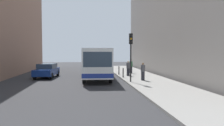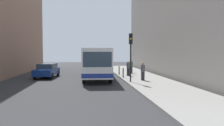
# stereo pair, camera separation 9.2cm
# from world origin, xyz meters

# --- Properties ---
(ground_plane) EXTENTS (80.00, 80.00, 0.00)m
(ground_plane) POSITION_xyz_m (0.00, 0.00, 0.00)
(ground_plane) COLOR #2D2D30
(sidewalk) EXTENTS (4.40, 40.00, 0.15)m
(sidewalk) POSITION_xyz_m (5.40, 0.00, 0.07)
(sidewalk) COLOR gray
(sidewalk) RESTS_ON ground
(building_right) EXTENTS (7.00, 32.00, 13.22)m
(building_right) POSITION_xyz_m (11.50, 4.00, 6.61)
(building_right) COLOR gray
(building_right) RESTS_ON ground
(bus) EXTENTS (2.86, 11.09, 3.00)m
(bus) POSITION_xyz_m (0.86, 2.78, 1.73)
(bus) COLOR white
(bus) RESTS_ON ground
(car_beside_bus) EXTENTS (2.13, 4.52, 1.48)m
(car_beside_bus) POSITION_xyz_m (-4.32, 3.55, 0.78)
(car_beside_bus) COLOR navy
(car_beside_bus) RESTS_ON ground
(traffic_light) EXTENTS (0.28, 0.33, 4.10)m
(traffic_light) POSITION_xyz_m (3.55, -1.72, 3.01)
(traffic_light) COLOR black
(traffic_light) RESTS_ON sidewalk
(bollard_near) EXTENTS (0.11, 0.11, 0.95)m
(bollard_near) POSITION_xyz_m (3.45, 1.55, 0.62)
(bollard_near) COLOR black
(bollard_near) RESTS_ON sidewalk
(bollard_mid) EXTENTS (0.11, 0.11, 0.95)m
(bollard_mid) POSITION_xyz_m (3.45, 4.38, 0.62)
(bollard_mid) COLOR black
(bollard_mid) RESTS_ON sidewalk
(pedestrian_near_signal) EXTENTS (0.38, 0.38, 1.59)m
(pedestrian_near_signal) POSITION_xyz_m (4.84, -0.87, 0.94)
(pedestrian_near_signal) COLOR #26262D
(pedestrian_near_signal) RESTS_ON sidewalk
(pedestrian_mid_sidewalk) EXTENTS (0.38, 0.38, 1.62)m
(pedestrian_mid_sidewalk) POSITION_xyz_m (4.25, 3.01, 0.95)
(pedestrian_mid_sidewalk) COLOR #26262D
(pedestrian_mid_sidewalk) RESTS_ON sidewalk
(pedestrian_far_sidewalk) EXTENTS (0.38, 0.38, 1.64)m
(pedestrian_far_sidewalk) POSITION_xyz_m (5.11, 5.71, 0.96)
(pedestrian_far_sidewalk) COLOR #26262D
(pedestrian_far_sidewalk) RESTS_ON sidewalk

